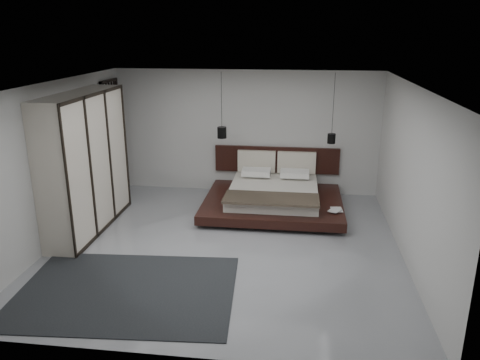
# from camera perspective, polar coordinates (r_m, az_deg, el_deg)

# --- Properties ---
(floor) EXTENTS (6.00, 6.00, 0.00)m
(floor) POSITION_cam_1_polar(r_m,az_deg,el_deg) (8.33, -1.69, -7.93)
(floor) COLOR gray
(floor) RESTS_ON ground
(ceiling) EXTENTS (6.00, 6.00, 0.00)m
(ceiling) POSITION_cam_1_polar(r_m,az_deg,el_deg) (7.56, -1.89, 11.59)
(ceiling) COLOR white
(ceiling) RESTS_ON wall_back
(wall_back) EXTENTS (6.00, 0.00, 6.00)m
(wall_back) POSITION_cam_1_polar(r_m,az_deg,el_deg) (10.72, 0.73, 5.84)
(wall_back) COLOR #B9B9B6
(wall_back) RESTS_ON floor
(wall_front) EXTENTS (6.00, 0.00, 6.00)m
(wall_front) POSITION_cam_1_polar(r_m,az_deg,el_deg) (5.08, -7.13, -8.16)
(wall_front) COLOR #B9B9B6
(wall_front) RESTS_ON floor
(wall_left) EXTENTS (0.00, 6.00, 6.00)m
(wall_left) POSITION_cam_1_polar(r_m,az_deg,el_deg) (8.80, -21.47, 1.95)
(wall_left) COLOR #B9B9B6
(wall_left) RESTS_ON floor
(wall_right) EXTENTS (0.00, 6.00, 6.00)m
(wall_right) POSITION_cam_1_polar(r_m,az_deg,el_deg) (7.95, 20.11, 0.49)
(wall_right) COLOR #B9B9B6
(wall_right) RESTS_ON floor
(lattice_screen) EXTENTS (0.05, 0.90, 2.60)m
(lattice_screen) POSITION_cam_1_polar(r_m,az_deg,el_deg) (10.95, -15.20, 4.94)
(lattice_screen) COLOR black
(lattice_screen) RESTS_ON floor
(bed) EXTENTS (2.84, 2.42, 1.09)m
(bed) POSITION_cam_1_polar(r_m,az_deg,el_deg) (9.91, 4.10, -1.87)
(bed) COLOR black
(bed) RESTS_ON floor
(book_lower) EXTENTS (0.24, 0.30, 0.03)m
(book_lower) POSITION_cam_1_polar(r_m,az_deg,el_deg) (9.30, 11.05, -3.59)
(book_lower) COLOR #99724C
(book_lower) RESTS_ON bed
(book_upper) EXTENTS (0.30, 0.33, 0.02)m
(book_upper) POSITION_cam_1_polar(r_m,az_deg,el_deg) (9.27, 10.95, -3.52)
(book_upper) COLOR #99724C
(book_upper) RESTS_ON book_lower
(pendant_left) EXTENTS (0.20, 0.20, 1.41)m
(pendant_left) POSITION_cam_1_polar(r_m,az_deg,el_deg) (10.13, -2.22, 5.82)
(pendant_left) COLOR black
(pendant_left) RESTS_ON ceiling
(pendant_right) EXTENTS (0.17, 0.17, 1.45)m
(pendant_right) POSITION_cam_1_polar(r_m,az_deg,el_deg) (10.03, 11.09, 5.02)
(pendant_right) COLOR black
(pendant_right) RESTS_ON ceiling
(wardrobe) EXTENTS (0.62, 2.62, 2.57)m
(wardrobe) POSITION_cam_1_polar(r_m,az_deg,el_deg) (9.09, -18.36, 2.01)
(wardrobe) COLOR beige
(wardrobe) RESTS_ON floor
(rug) EXTENTS (3.26, 2.43, 0.01)m
(rug) POSITION_cam_1_polar(r_m,az_deg,el_deg) (7.17, -13.66, -12.98)
(rug) COLOR black
(rug) RESTS_ON floor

